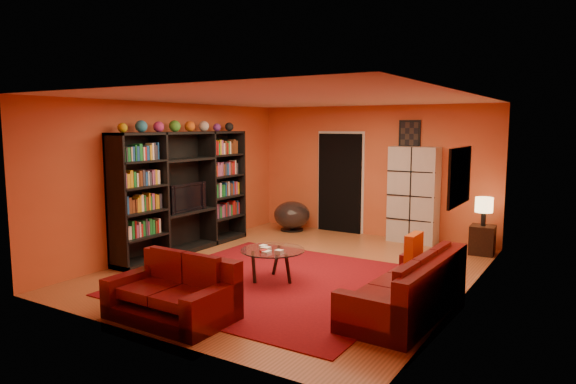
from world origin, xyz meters
The scene contains 20 objects.
floor centered at (0.00, 0.00, 0.00)m, with size 6.00×6.00×0.00m, color brown.
ceiling centered at (0.00, 0.00, 2.60)m, with size 6.00×6.00×0.00m, color white.
wall_back centered at (0.00, 3.00, 1.30)m, with size 6.00×6.00×0.00m, color #C7512B.
wall_front centered at (0.00, -3.00, 1.30)m, with size 6.00×6.00×0.00m, color #C7512B.
wall_left centered at (-2.50, 0.00, 1.30)m, with size 6.00×6.00×0.00m, color #C7512B.
wall_right centered at (2.50, 0.00, 1.30)m, with size 6.00×6.00×0.00m, color #C7512B.
rug centered at (0.10, -0.70, 0.01)m, with size 3.60×3.60×0.01m, color #5D0A11.
doorway centered at (-0.70, 2.96, 1.02)m, with size 0.95×0.10×2.04m, color black.
wall_art_right centered at (2.48, -0.30, 1.60)m, with size 0.03×1.00×0.70m, color black.
wall_art_back centered at (0.75, 2.98, 2.05)m, with size 0.42×0.03×0.52m, color black.
entertainment_unit centered at (-2.27, 0.00, 1.05)m, with size 0.45×3.00×2.10m, color black.
tv centered at (-2.23, -0.04, 0.97)m, with size 0.11×0.86×0.50m, color black.
sofa centered at (2.13, -0.91, 0.29)m, with size 0.93×2.11×0.85m.
loveseat centered at (-0.16, -2.42, 0.29)m, with size 1.43×0.87×0.85m.
throw_pillow centered at (1.95, -0.32, 0.63)m, with size 0.12×0.42×0.42m, color #DF5518.
coffee_table centered at (0.03, -0.69, 0.41)m, with size 0.91×0.91×0.45m.
storage_cabinet centered at (0.92, 2.80, 0.91)m, with size 0.91×0.40×1.81m, color #B0ABA3.
bowl_chair centered at (-1.59, 2.50, 0.33)m, with size 0.76×0.76×0.62m.
side_table centered at (2.25, 2.51, 0.25)m, with size 0.40×0.40×0.50m, color black.
table_lamp centered at (2.25, 2.51, 0.85)m, with size 0.29×0.29×0.49m.
Camera 1 is at (3.95, -6.61, 2.21)m, focal length 32.00 mm.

